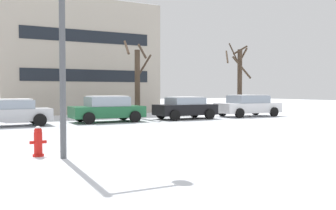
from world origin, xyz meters
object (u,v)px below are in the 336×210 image
(street_lamp, at_px, (73,13))
(parked_car_white, at_px, (248,105))
(parked_car_black, at_px, (185,108))
(parked_car_silver, at_px, (11,112))
(fire_hydrant, at_px, (38,141))
(parked_car_green, at_px, (107,109))

(street_lamp, height_order, parked_car_white, street_lamp)
(parked_car_black, bearing_deg, parked_car_white, -0.30)
(parked_car_silver, distance_m, parked_car_black, 10.13)
(parked_car_white, bearing_deg, parked_car_silver, 179.38)
(fire_hydrant, distance_m, parked_car_white, 18.24)
(fire_hydrant, height_order, parked_car_white, parked_car_white)
(fire_hydrant, relative_size, parked_car_white, 0.18)
(street_lamp, bearing_deg, parked_car_green, 66.23)
(parked_car_green, height_order, parked_car_white, parked_car_white)
(parked_car_silver, bearing_deg, parked_car_black, -0.77)
(parked_car_silver, xyz_separation_m, parked_car_black, (10.13, -0.14, 0.02))
(parked_car_black, bearing_deg, fire_hydrant, -137.53)
(parked_car_black, bearing_deg, parked_car_silver, 179.23)
(fire_hydrant, height_order, street_lamp, street_lamp)
(parked_car_green, bearing_deg, street_lamp, -113.77)
(fire_hydrant, bearing_deg, parked_car_green, 61.02)
(street_lamp, relative_size, parked_car_black, 1.65)
(parked_car_silver, bearing_deg, parked_car_green, 0.45)
(parked_car_silver, height_order, parked_car_green, parked_car_green)
(parked_car_white, bearing_deg, fire_hydrant, -148.40)
(street_lamp, xyz_separation_m, parked_car_green, (4.58, 10.40, -3.08))
(fire_hydrant, distance_m, parked_car_silver, 9.73)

